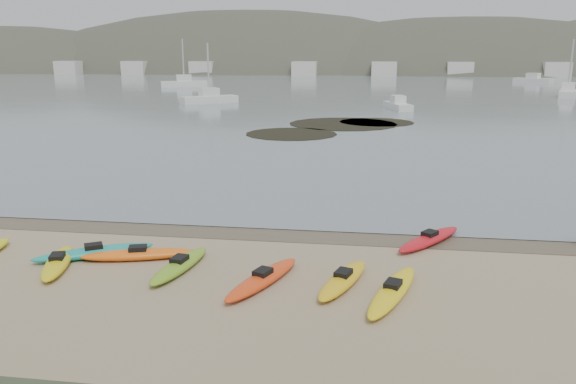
# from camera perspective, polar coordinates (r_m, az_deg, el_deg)

# --- Properties ---
(ground) EXTENTS (600.00, 600.00, 0.00)m
(ground) POSITION_cam_1_polar(r_m,az_deg,el_deg) (21.32, -0.00, -3.92)
(ground) COLOR tan
(ground) RESTS_ON ground
(wet_sand) EXTENTS (60.00, 60.00, 0.00)m
(wet_sand) POSITION_cam_1_polar(r_m,az_deg,el_deg) (21.03, -0.12, -4.15)
(wet_sand) COLOR brown
(wet_sand) RESTS_ON ground
(water) EXTENTS (1200.00, 1200.00, 0.00)m
(water) POSITION_cam_1_polar(r_m,az_deg,el_deg) (320.16, 7.78, 12.70)
(water) COLOR slate
(water) RESTS_ON ground
(kayaks) EXTENTS (22.19, 8.36, 0.34)m
(kayaks) POSITION_cam_1_polar(r_m,az_deg,el_deg) (17.71, -3.22, -7.16)
(kayaks) COLOR #ED4314
(kayaks) RESTS_ON ground
(kelp_mats) EXTENTS (14.35, 16.31, 0.04)m
(kelp_mats) POSITION_cam_1_polar(r_m,az_deg,el_deg) (51.67, 5.18, 6.68)
(kelp_mats) COLOR black
(kelp_mats) RESTS_ON water
(moored_boats) EXTENTS (80.20, 71.79, 1.24)m
(moored_boats) POSITION_cam_1_polar(r_m,az_deg,el_deg) (99.45, 8.90, 10.38)
(moored_boats) COLOR silver
(moored_boats) RESTS_ON ground
(far_hills) EXTENTS (550.00, 135.00, 80.00)m
(far_hills) POSITION_cam_1_polar(r_m,az_deg,el_deg) (218.30, 17.84, 7.42)
(far_hills) COLOR #384235
(far_hills) RESTS_ON ground
(far_town) EXTENTS (199.00, 5.00, 4.00)m
(far_town) POSITION_cam_1_polar(r_m,az_deg,el_deg) (165.17, 9.40, 12.23)
(far_town) COLOR beige
(far_town) RESTS_ON ground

